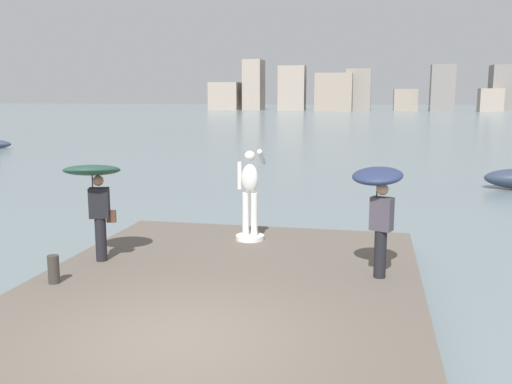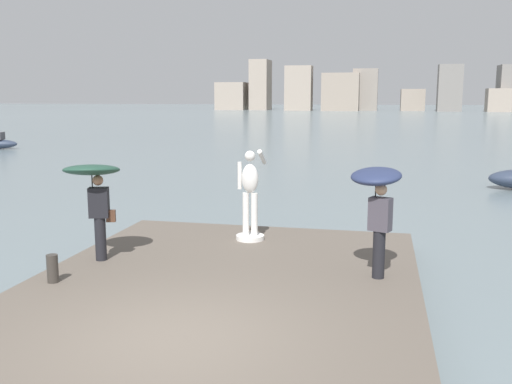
{
  "view_description": "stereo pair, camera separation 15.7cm",
  "coord_description": "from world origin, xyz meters",
  "px_view_note": "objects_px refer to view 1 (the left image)",
  "views": [
    {
      "loc": [
        2.53,
        -6.92,
        3.66
      ],
      "look_at": [
        0.0,
        5.23,
        1.55
      ],
      "focal_mm": 39.67,
      "sensor_mm": 36.0,
      "label": 1
    },
    {
      "loc": [
        2.68,
        -6.89,
        3.66
      ],
      "look_at": [
        0.0,
        5.23,
        1.55
      ],
      "focal_mm": 39.67,
      "sensor_mm": 36.0,
      "label": 2
    }
  ],
  "objects_px": {
    "statue_white_figure": "(250,199)",
    "mooring_bollard": "(54,269)",
    "onlooker_right": "(379,194)",
    "onlooker_left": "(94,184)"
  },
  "relations": [
    {
      "from": "onlooker_left",
      "to": "mooring_bollard",
      "type": "height_order",
      "value": "onlooker_left"
    },
    {
      "from": "onlooker_left",
      "to": "mooring_bollard",
      "type": "bearing_deg",
      "value": -93.55
    },
    {
      "from": "statue_white_figure",
      "to": "onlooker_right",
      "type": "height_order",
      "value": "statue_white_figure"
    },
    {
      "from": "mooring_bollard",
      "to": "statue_white_figure",
      "type": "bearing_deg",
      "value": 53.67
    },
    {
      "from": "statue_white_figure",
      "to": "onlooker_right",
      "type": "distance_m",
      "value": 3.61
    },
    {
      "from": "onlooker_right",
      "to": "statue_white_figure",
      "type": "bearing_deg",
      "value": 142.81
    },
    {
      "from": "onlooker_right",
      "to": "mooring_bollard",
      "type": "height_order",
      "value": "onlooker_right"
    },
    {
      "from": "onlooker_left",
      "to": "onlooker_right",
      "type": "distance_m",
      "value": 5.48
    },
    {
      "from": "statue_white_figure",
      "to": "mooring_bollard",
      "type": "distance_m",
      "value": 4.66
    },
    {
      "from": "statue_white_figure",
      "to": "onlooker_right",
      "type": "relative_size",
      "value": 1.02
    }
  ]
}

